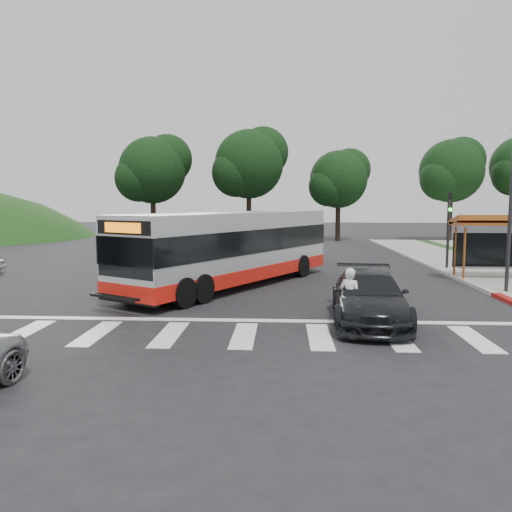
{
  "coord_description": "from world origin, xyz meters",
  "views": [
    {
      "loc": [
        1.03,
        -17.89,
        3.53
      ],
      "look_at": [
        0.05,
        -0.11,
        1.6
      ],
      "focal_mm": 35.0,
      "sensor_mm": 36.0,
      "label": 1
    }
  ],
  "objects": [
    {
      "name": "ground",
      "position": [
        0.0,
        0.0,
        0.0
      ],
      "size": [
        140.0,
        140.0,
        0.0
      ],
      "primitive_type": "plane",
      "color": "black",
      "rests_on": "ground"
    },
    {
      "name": "sidewalk_east",
      "position": [
        11.0,
        8.0,
        0.06
      ],
      "size": [
        4.0,
        40.0,
        0.12
      ],
      "primitive_type": "cube",
      "color": "gray",
      "rests_on": "ground"
    },
    {
      "name": "curb_east",
      "position": [
        9.0,
        8.0,
        0.07
      ],
      "size": [
        0.3,
        40.0,
        0.15
      ],
      "primitive_type": "cube",
      "color": "#9E9991",
      "rests_on": "ground"
    },
    {
      "name": "crosswalk_ladder",
      "position": [
        0.0,
        -5.0,
        0.01
      ],
      "size": [
        18.0,
        2.6,
        0.01
      ],
      "primitive_type": "cube",
      "color": "silver",
      "rests_on": "ground"
    },
    {
      "name": "bus_shelter",
      "position": [
        10.8,
        5.1,
        2.35
      ],
      "size": [
        4.2,
        1.6,
        2.86
      ],
      "color": "#914718",
      "rests_on": "sidewalk_east"
    },
    {
      "name": "traffic_signal_ne_tall",
      "position": [
        9.6,
        1.49,
        3.88
      ],
      "size": [
        0.18,
        0.37,
        6.5
      ],
      "color": "black",
      "rests_on": "ground"
    },
    {
      "name": "traffic_signal_ne_short",
      "position": [
        9.6,
        8.49,
        2.48
      ],
      "size": [
        0.18,
        0.37,
        4.0
      ],
      "color": "black",
      "rests_on": "ground"
    },
    {
      "name": "tree_ne_a",
      "position": [
        16.08,
        28.06,
        6.39
      ],
      "size": [
        6.16,
        5.74,
        9.3
      ],
      "color": "black",
      "rests_on": "parking_lot"
    },
    {
      "name": "tree_north_a",
      "position": [
        -1.92,
        26.07,
        6.92
      ],
      "size": [
        6.6,
        6.15,
        10.17
      ],
      "color": "black",
      "rests_on": "ground"
    },
    {
      "name": "tree_north_b",
      "position": [
        6.07,
        28.06,
        5.66
      ],
      "size": [
        5.72,
        5.33,
        8.43
      ],
      "color": "black",
      "rests_on": "ground"
    },
    {
      "name": "tree_north_c",
      "position": [
        -9.92,
        24.06,
        6.29
      ],
      "size": [
        6.16,
        5.74,
        9.3
      ],
      "color": "black",
      "rests_on": "ground"
    },
    {
      "name": "transit_bus",
      "position": [
        -1.06,
        2.88,
        1.55
      ],
      "size": [
        8.23,
        11.71,
        3.1
      ],
      "primitive_type": null,
      "rotation": [
        0.0,
        0.0,
        -0.52
      ],
      "color": "#AEB0B2",
      "rests_on": "ground"
    },
    {
      "name": "pedestrian",
      "position": [
        2.91,
        -3.94,
        0.85
      ],
      "size": [
        0.74,
        0.67,
        1.7
      ],
      "primitive_type": "imported",
      "rotation": [
        0.0,
        0.0,
        2.6
      ],
      "color": "white",
      "rests_on": "ground"
    },
    {
      "name": "dark_sedan",
      "position": [
        3.56,
        -3.26,
        0.75
      ],
      "size": [
        2.5,
        5.31,
        1.5
      ],
      "primitive_type": "imported",
      "rotation": [
        0.0,
        0.0,
        -0.08
      ],
      "color": "black",
      "rests_on": "ground"
    }
  ]
}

